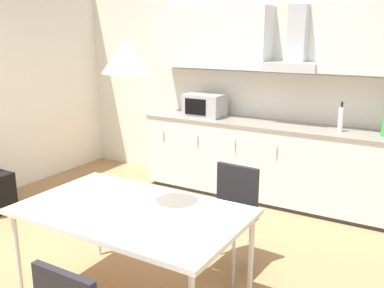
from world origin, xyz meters
TOP-DOWN VIEW (x-y plane):
  - ground_plane at (0.00, 0.00)m, footprint 7.35×7.43m
  - wall_back at (0.00, 2.53)m, footprint 5.88×0.10m
  - kitchen_counter at (0.66, 2.18)m, footprint 3.50×0.62m
  - backsplash_tile at (0.66, 2.46)m, footprint 3.48×0.02m
  - upper_wall_cabinets at (0.66, 2.31)m, footprint 3.48×0.40m
  - microwave at (-0.40, 2.18)m, footprint 0.48×0.35m
  - bottle_white at (1.25, 2.14)m, footprint 0.06×0.06m
  - dining_table at (0.39, -0.29)m, footprint 1.58×0.95m
  - chair_far_right at (0.74, 0.57)m, footprint 0.42×0.42m
  - pendant_lamp at (0.39, -0.29)m, footprint 0.32×0.32m

SIDE VIEW (x-z plane):
  - ground_plane at x=0.00m, z-range -0.02..0.00m
  - kitchen_counter at x=0.66m, z-range 0.00..0.93m
  - chair_far_right at x=0.74m, z-range 0.10..0.97m
  - dining_table at x=0.39m, z-range 0.33..1.09m
  - bottle_white at x=1.25m, z-range 0.91..1.22m
  - microwave at x=-0.40m, z-range 0.93..1.21m
  - backsplash_tile at x=0.66m, z-range 0.93..1.48m
  - wall_back at x=0.00m, z-range 0.00..2.69m
  - pendant_lamp at x=0.39m, z-range 1.69..1.91m
  - upper_wall_cabinets at x=0.66m, z-range 1.52..2.24m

